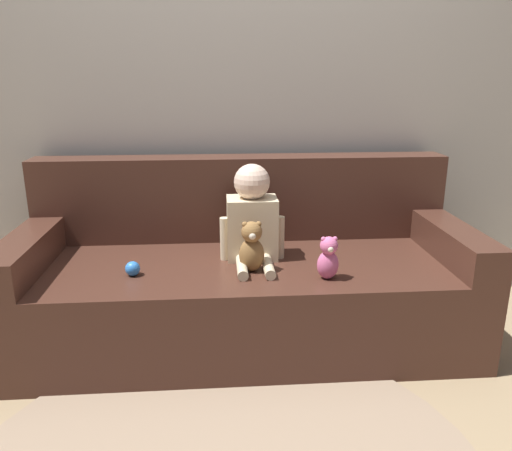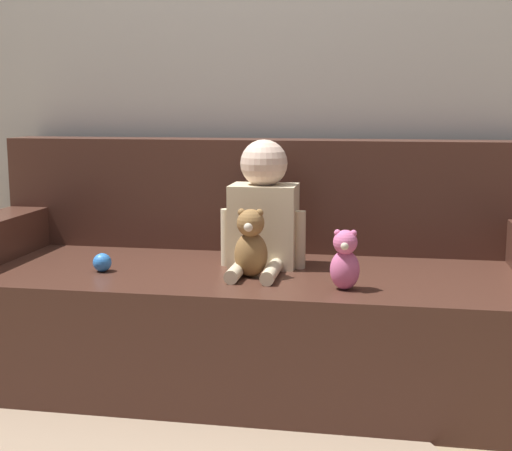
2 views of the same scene
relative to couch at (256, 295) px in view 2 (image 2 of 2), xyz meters
The scene contains 7 objects.
ground_plane 0.29m from the couch, 90.00° to the right, with size 12.00×12.00×0.00m, color #9E8460.
wall_back 1.11m from the couch, 90.00° to the left, with size 8.00×0.05×2.60m.
couch is the anchor object (origin of this frame).
person_baby 0.31m from the couch, 55.78° to the right, with size 0.29×0.37×0.44m.
teddy_bear_brown 0.31m from the couch, 84.94° to the right, with size 0.11×0.10×0.22m.
plush_toy_side 0.50m from the couch, 44.40° to the right, with size 0.09×0.08×0.18m.
toy_ball 0.55m from the couch, 155.31° to the right, with size 0.06×0.06×0.06m.
Camera 2 is at (0.43, -2.37, 0.95)m, focal length 50.00 mm.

